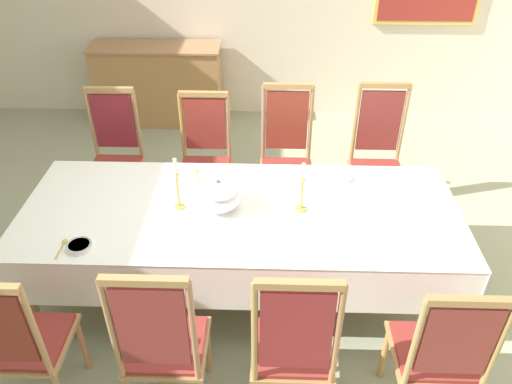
{
  "coord_description": "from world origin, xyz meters",
  "views": [
    {
      "loc": [
        0.19,
        -2.73,
        2.7
      ],
      "look_at": [
        0.11,
        -0.14,
        0.9
      ],
      "focal_mm": 34.93,
      "sensor_mm": 36.0,
      "label": 1
    }
  ],
  "objects": [
    {
      "name": "candlestick_east",
      "position": [
        0.4,
        -0.11,
        0.88
      ],
      "size": [
        0.07,
        0.07,
        0.36
      ],
      "color": "gold",
      "rests_on": "tablecloth"
    },
    {
      "name": "ground",
      "position": [
        0.0,
        0.0,
        -0.02
      ],
      "size": [
        7.28,
        5.75,
        0.04
      ],
      "primitive_type": "cube",
      "color": "gray"
    },
    {
      "name": "bowl_near_left",
      "position": [
        -0.21,
        0.28,
        0.76
      ],
      "size": [
        0.19,
        0.19,
        0.04
      ],
      "color": "white",
      "rests_on": "tablecloth"
    },
    {
      "name": "chair_south_d",
      "position": [
        1.08,
        -1.07,
        0.55
      ],
      "size": [
        0.44,
        0.42,
        1.09
      ],
      "color": "#AE7D42",
      "rests_on": "ground"
    },
    {
      "name": "soup_tureen",
      "position": [
        -0.14,
        -0.11,
        0.85
      ],
      "size": [
        0.28,
        0.28,
        0.23
      ],
      "color": "white",
      "rests_on": "tablecloth"
    },
    {
      "name": "chair_south_a",
      "position": [
        -1.11,
        -1.07,
        0.56
      ],
      "size": [
        0.44,
        0.42,
        1.1
      ],
      "color": "#AC7A41",
      "rests_on": "ground"
    },
    {
      "name": "chair_north_d",
      "position": [
        1.08,
        0.85,
        0.58
      ],
      "size": [
        0.44,
        0.42,
        1.18
      ],
      "rotation": [
        0.0,
        0.0,
        3.14
      ],
      "color": "#AE7C46",
      "rests_on": "ground"
    },
    {
      "name": "tablecloth",
      "position": [
        0.0,
        -0.11,
        0.65
      ],
      "size": [
        2.88,
        1.12,
        0.35
      ],
      "color": "white",
      "rests_on": "dining_table"
    },
    {
      "name": "chair_south_c",
      "position": [
        0.33,
        -1.07,
        0.58
      ],
      "size": [
        0.44,
        0.42,
        1.16
      ],
      "color": "#A37D40",
      "rests_on": "ground"
    },
    {
      "name": "chair_south_b",
      "position": [
        -0.35,
        -1.07,
        0.58
      ],
      "size": [
        0.44,
        0.42,
        1.17
      ],
      "color": "#9F7749",
      "rests_on": "ground"
    },
    {
      "name": "dining_table",
      "position": [
        0.0,
        -0.11,
        0.67
      ],
      "size": [
        2.86,
        1.1,
        0.73
      ],
      "color": "olive",
      "rests_on": "ground"
    },
    {
      "name": "spoon_primary",
      "position": [
        -0.34,
        0.31,
        0.74
      ],
      "size": [
        0.05,
        0.18,
        0.01
      ],
      "rotation": [
        0.0,
        0.0,
        0.19
      ],
      "color": "gold",
      "rests_on": "tablecloth"
    },
    {
      "name": "bowl_far_left",
      "position": [
        0.7,
        0.26,
        0.76
      ],
      "size": [
        0.15,
        0.15,
        0.03
      ],
      "color": "white",
      "rests_on": "tablecloth"
    },
    {
      "name": "spoon_secondary",
      "position": [
        -1.04,
        -0.5,
        0.74
      ],
      "size": [
        0.03,
        0.18,
        0.01
      ],
      "rotation": [
        0.0,
        0.0,
        -0.0
      ],
      "color": "gold",
      "rests_on": "tablecloth"
    },
    {
      "name": "chair_north_b",
      "position": [
        -0.35,
        0.84,
        0.55
      ],
      "size": [
        0.44,
        0.42,
        1.09
      ],
      "rotation": [
        0.0,
        0.0,
        3.14
      ],
      "color": "olive",
      "rests_on": "ground"
    },
    {
      "name": "chair_north_c",
      "position": [
        0.33,
        0.85,
        0.58
      ],
      "size": [
        0.44,
        0.42,
        1.16
      ],
      "rotation": [
        0.0,
        0.0,
        3.14
      ],
      "color": "#AE7641",
      "rests_on": "ground"
    },
    {
      "name": "bowl_near_right",
      "position": [
        -0.93,
        -0.53,
        0.75
      ],
      "size": [
        0.15,
        0.15,
        0.03
      ],
      "color": "white",
      "rests_on": "tablecloth"
    },
    {
      "name": "candlestick_west",
      "position": [
        -0.4,
        -0.11,
        0.89
      ],
      "size": [
        0.07,
        0.07,
        0.37
      ],
      "color": "gold",
      "rests_on": "tablecloth"
    },
    {
      "name": "sideboard",
      "position": [
        -1.09,
        2.6,
        0.45
      ],
      "size": [
        1.44,
        0.48,
        0.9
      ],
      "rotation": [
        0.0,
        0.0,
        3.14
      ],
      "color": "#A57847",
      "rests_on": "ground"
    },
    {
      "name": "chair_north_a",
      "position": [
        -1.11,
        0.85,
        0.56
      ],
      "size": [
        0.44,
        0.42,
        1.12
      ],
      "rotation": [
        0.0,
        0.0,
        3.14
      ],
      "color": "#A8814F",
      "rests_on": "ground"
    }
  ]
}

